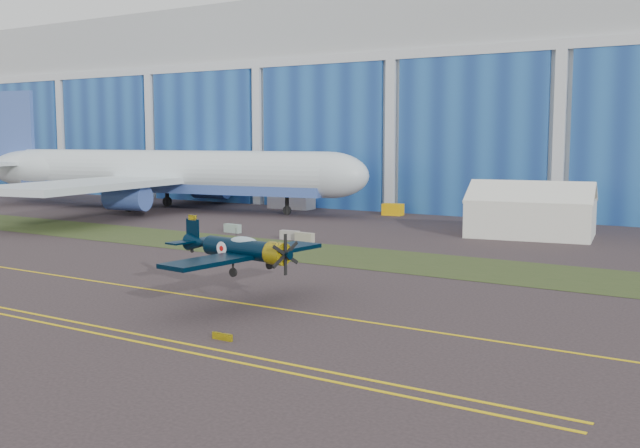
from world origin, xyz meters
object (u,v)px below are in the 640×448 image
Objects in this scene: tug at (393,209)px; warbird at (239,249)px; jetliner at (165,125)px; tent at (531,208)px; shipping_container at (291,199)px.

warbird is at bearing -78.48° from tug.
warbird is 53.20m from tug.
tent is at bearing -10.71° from jetliner.
shipping_container reaches higher than tug.
warbird is 0.94× the size of tent.
warbird is 1.95× the size of shipping_container.
shipping_container is at bearing 173.70° from tug.
jetliner is at bearing -144.94° from shipping_container.
shipping_container is 16.01m from tug.
jetliner reaches higher than tent.
tent is at bearing -32.40° from tug.
tug is (-15.45, 50.84, -2.61)m from warbird.
warbird is at bearing -107.16° from tent.
tent reaches higher than shipping_container.
tug is at bearing -1.42° from shipping_container.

